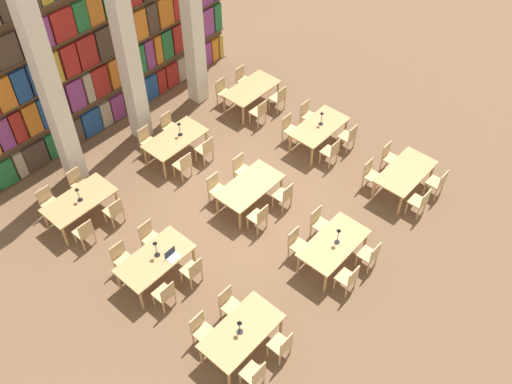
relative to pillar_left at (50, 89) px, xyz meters
name	(u,v)px	position (x,y,z in m)	size (l,w,h in m)	color
ground_plane	(248,204)	(2.42, -4.36, -3.00)	(40.00, 40.00, 0.00)	brown
bookshelf_bank	(102,44)	(2.43, 1.15, -0.33)	(9.47, 0.35, 5.50)	brown
pillar_left	(50,89)	(0.00, 0.00, 0.00)	(0.47, 0.47, 6.00)	silver
pillar_center	(126,49)	(2.42, 0.00, 0.00)	(0.47, 0.47, 6.00)	silver
pillar_right	(191,14)	(4.84, 0.00, 0.00)	(0.47, 0.47, 6.00)	silver
reading_table_0	(242,332)	(-0.84, -7.12, -2.35)	(1.82, 0.96, 0.73)	tan
chair_0	(254,374)	(-1.30, -7.89, -2.52)	(0.42, 0.40, 0.88)	tan
chair_1	(201,330)	(-1.30, -6.36, -2.52)	(0.42, 0.40, 0.88)	tan
chair_2	(282,345)	(-0.43, -7.89, -2.52)	(0.42, 0.40, 0.88)	tan
chair_3	(229,304)	(-0.43, -6.36, -2.52)	(0.42, 0.40, 0.88)	tan
desk_lamp_0	(240,325)	(-0.89, -7.11, -1.99)	(0.14, 0.14, 0.42)	black
reading_table_1	(334,245)	(2.35, -7.19, -2.35)	(1.82, 0.96, 0.73)	tan
chair_4	(348,278)	(1.91, -7.95, -2.52)	(0.42, 0.40, 0.88)	tan
chair_5	(297,244)	(1.91, -6.42, -2.52)	(0.42, 0.40, 0.88)	tan
chair_6	(370,255)	(2.81, -7.95, -2.52)	(0.42, 0.40, 0.88)	tan
chair_7	(319,223)	(2.81, -6.42, -2.52)	(0.42, 0.40, 0.88)	tan
desk_lamp_1	(338,233)	(2.41, -7.23, -1.94)	(0.14, 0.14, 0.49)	black
reading_table_2	(406,173)	(5.62, -7.19, -2.35)	(1.82, 0.96, 0.73)	tan
chair_8	(420,201)	(5.13, -7.95, -2.52)	(0.42, 0.40, 0.88)	tan
chair_9	(371,174)	(5.13, -6.43, -2.52)	(0.42, 0.40, 0.88)	tan
chair_10	(438,182)	(6.05, -7.95, -2.52)	(0.42, 0.40, 0.88)	tan
chair_11	(389,157)	(6.05, -6.43, -2.52)	(0.42, 0.40, 0.88)	tan
reading_table_3	(155,260)	(-0.79, -4.33, -2.35)	(1.82, 0.96, 0.73)	tan
chair_12	(165,294)	(-1.20, -5.09, -2.52)	(0.42, 0.40, 0.88)	tan
chair_13	(122,258)	(-1.20, -3.56, -2.52)	(0.42, 0.40, 0.88)	tan
chair_14	(193,270)	(-0.33, -5.09, -2.52)	(0.42, 0.40, 0.88)	tan
chair_15	(149,237)	(-0.33, -3.56, -2.52)	(0.42, 0.40, 0.88)	tan
desk_lamp_2	(155,246)	(-0.69, -4.30, -1.93)	(0.14, 0.14, 0.50)	black
laptop	(172,256)	(-0.49, -4.61, -2.23)	(0.32, 0.22, 0.21)	silver
reading_table_4	(250,187)	(2.44, -4.40, -2.35)	(1.82, 0.96, 0.73)	tan
chair_16	(259,217)	(1.94, -5.16, -2.52)	(0.42, 0.40, 0.88)	tan
chair_17	(216,188)	(1.94, -3.63, -2.52)	(0.42, 0.40, 0.88)	tan
chair_18	(284,196)	(2.94, -5.16, -2.52)	(0.42, 0.40, 0.88)	tan
chair_19	(241,169)	(2.94, -3.63, -2.52)	(0.42, 0.40, 0.88)	tan
reading_table_5	(319,128)	(5.58, -4.31, -2.35)	(1.82, 0.96, 0.73)	tan
chair_20	(331,151)	(5.15, -5.07, -2.52)	(0.42, 0.40, 0.88)	tan
chair_21	(289,128)	(5.15, -3.54, -2.52)	(0.42, 0.40, 0.88)	tan
chair_22	(349,136)	(6.02, -5.07, -2.52)	(0.42, 0.40, 0.88)	tan
chair_23	(307,114)	(6.02, -3.54, -2.52)	(0.42, 0.40, 0.88)	tan
desk_lamp_3	(322,116)	(5.67, -4.29, -1.97)	(0.14, 0.14, 0.45)	black
reading_table_6	(80,202)	(-0.84, -1.47, -2.35)	(1.82, 0.96, 0.73)	tan
chair_24	(84,232)	(-1.31, -2.24, -2.52)	(0.42, 0.40, 0.88)	tan
chair_25	(48,202)	(-1.31, -0.71, -2.52)	(0.42, 0.40, 0.88)	tan
chair_26	(114,211)	(-0.36, -2.24, -2.52)	(0.42, 0.40, 0.88)	tan
chair_27	(78,182)	(-0.36, -0.71, -2.52)	(0.42, 0.40, 0.88)	tan
desk_lamp_4	(78,192)	(-0.82, -1.51, -1.97)	(0.14, 0.14, 0.44)	black
reading_table_7	(175,140)	(2.43, -1.56, -2.35)	(1.82, 0.96, 0.73)	tan
chair_28	(183,165)	(2.00, -2.32, -2.52)	(0.42, 0.40, 0.88)	tan
chair_29	(147,140)	(2.00, -0.79, -2.52)	(0.42, 0.40, 0.88)	tan
chair_30	(205,149)	(2.86, -2.32, -2.52)	(0.42, 0.40, 0.88)	tan
chair_31	(169,126)	(2.86, -0.79, -2.52)	(0.42, 0.40, 0.88)	tan
desk_lamp_5	(179,127)	(2.62, -1.57, -1.96)	(0.14, 0.14, 0.45)	black
reading_table_8	(251,90)	(5.64, -1.59, -2.35)	(1.82, 0.96, 0.73)	tan
chair_32	(259,112)	(5.15, -2.36, -2.52)	(0.42, 0.40, 0.88)	tan
chair_33	(223,92)	(5.15, -0.83, -2.52)	(0.42, 0.40, 0.88)	tan
chair_34	(279,98)	(6.07, -2.36, -2.52)	(0.42, 0.40, 0.88)	tan
chair_35	(243,79)	(6.07, -0.83, -2.52)	(0.42, 0.40, 0.88)	tan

